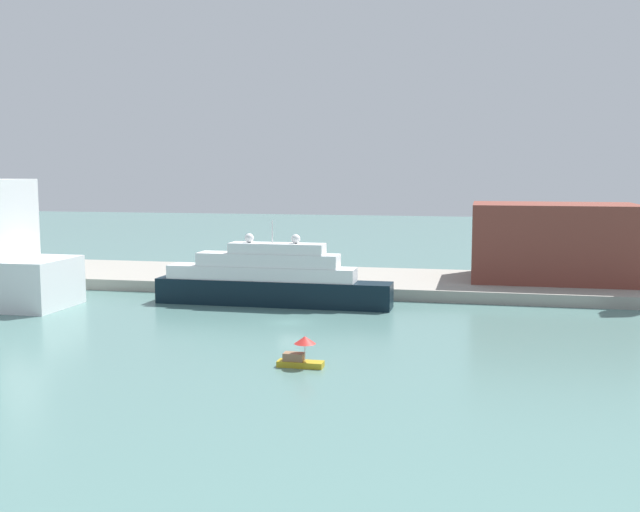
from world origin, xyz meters
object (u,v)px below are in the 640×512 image
object	(u,v)px
large_yacht	(270,280)
small_motorboat	(301,354)
parked_car	(254,273)
person_figure	(277,276)
harbor_building	(553,242)
mooring_bollard	(319,283)

from	to	relation	value
large_yacht	small_motorboat	xyz separation A→B (m)	(10.80, -27.91, -1.98)
parked_car	person_figure	bearing A→B (deg)	-35.49
harbor_building	person_figure	distance (m)	38.65
large_yacht	parked_car	size ratio (longest dim) A/B	6.93
large_yacht	person_figure	world-z (taller)	large_yacht
small_motorboat	person_figure	xyz separation A→B (m)	(-12.56, 37.50, 1.10)
harbor_building	parked_car	size ratio (longest dim) A/B	5.13
large_yacht	harbor_building	distance (m)	40.49
small_motorboat	mooring_bollard	size ratio (longest dim) A/B	5.91
small_motorboat	person_figure	distance (m)	39.57
small_motorboat	mooring_bollard	distance (m)	36.03
small_motorboat	mooring_bollard	xyz separation A→B (m)	(-6.15, 35.50, 0.72)
harbor_building	mooring_bollard	xyz separation A→B (m)	(-30.69, -11.81, -4.97)
parked_car	harbor_building	bearing A→B (deg)	9.28
small_motorboat	parked_car	world-z (taller)	parked_car
parked_car	person_figure	distance (m)	5.25
harbor_building	person_figure	size ratio (longest dim) A/B	14.11
large_yacht	small_motorboat	distance (m)	29.99
small_motorboat	mooring_bollard	bearing A→B (deg)	99.84
small_motorboat	parked_car	distance (m)	43.91
person_figure	mooring_bollard	size ratio (longest dim) A/B	2.33
parked_car	mooring_bollard	world-z (taller)	parked_car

